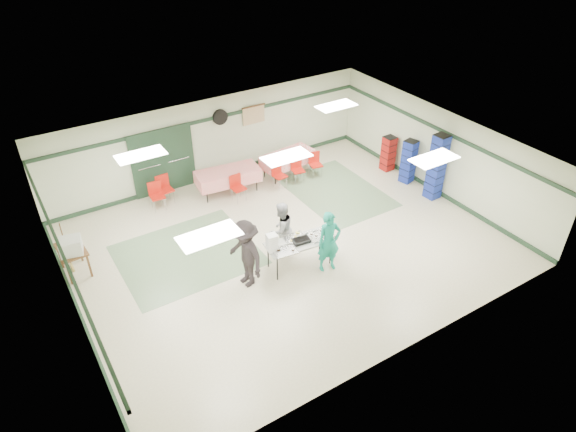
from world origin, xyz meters
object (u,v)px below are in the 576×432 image
chair_loose_b (156,193)px  office_printer (71,246)px  chair_a (297,167)px  crate_stack_red (388,153)px  chair_d (237,185)px  printer_table (72,252)px  crate_stack_blue_a (409,161)px  dining_table_b (228,176)px  broom (65,245)px  chair_c (315,162)px  crate_stack_blue_b (437,167)px  chair_loose_a (164,186)px  dining_table_a (287,158)px  volunteer_teal (329,242)px  chair_b (278,173)px  serving_table (300,243)px  volunteer_grey (281,229)px  volunteer_dark (245,254)px

chair_loose_b → office_printer: size_ratio=1.69×
chair_a → crate_stack_red: bearing=-7.1°
chair_d → printer_table: bearing=-174.3°
crate_stack_blue_a → office_printer: (-10.30, 0.83, 0.22)m
dining_table_b → broom: (-5.14, -1.27, 0.18)m
chair_loose_b → chair_a: bearing=-7.6°
chair_c → chair_a: bearing=-168.0°
chair_loose_b → crate_stack_blue_b: crate_stack_blue_b is taller
chair_a → chair_c: (0.71, 0.00, 0.01)m
chair_loose_a → office_printer: 3.84m
dining_table_a → dining_table_b: same height
chair_d → crate_stack_blue_a: size_ratio=0.58×
chair_loose_a → chair_a: bearing=-18.5°
chair_loose_b → broom: 3.29m
volunteer_teal → chair_b: volunteer_teal is taller
chair_loose_a → printer_table: bearing=-151.8°
crate_stack_blue_a → crate_stack_blue_b: bearing=-90.0°
office_printer → broom: 0.47m
chair_loose_b → crate_stack_blue_b: bearing=-24.6°
volunteer_teal → crate_stack_red: volunteer_teal is taller
chair_c → chair_d: 2.90m
chair_b → office_printer: bearing=-177.4°
office_printer → serving_table: bearing=-15.0°
chair_b → chair_loose_a: bearing=155.7°
dining_table_b → chair_a: 2.29m
volunteer_grey → chair_loose_a: bearing=-79.2°
volunteer_dark → chair_b: (3.10, 3.60, -0.41)m
dining_table_a → crate_stack_blue_b: size_ratio=0.89×
chair_a → crate_stack_blue_a: (3.02, -1.94, 0.24)m
serving_table → volunteer_teal: size_ratio=1.08×
chair_loose_a → chair_loose_b: chair_loose_a is taller
volunteer_teal → chair_loose_b: size_ratio=1.92×
chair_loose_a → crate_stack_blue_a: bearing=-26.8°
chair_c → crate_stack_blue_a: size_ratio=0.57×
crate_stack_red → broom: size_ratio=0.84×
crate_stack_red → crate_stack_blue_b: bearing=-90.0°
crate_stack_blue_b → crate_stack_blue_a: bearing=90.0°
chair_loose_a → chair_loose_b: (-0.33, -0.20, -0.02)m
volunteer_grey → broom: size_ratio=1.08×
dining_table_a → chair_loose_a: 4.15m
volunteer_grey → crate_stack_blue_a: volunteer_grey is taller
crate_stack_blue_a → crate_stack_blue_b: 1.21m
dining_table_a → office_printer: office_printer is taller
dining_table_a → broom: size_ratio=1.30×
volunteer_teal → dining_table_b: 4.79m
volunteer_teal → volunteer_grey: volunteer_teal is taller
chair_a → chair_b: size_ratio=0.98×
chair_loose_a → volunteer_grey: bearing=-71.8°
chair_loose_b → chair_loose_a: bearing=34.9°
dining_table_b → chair_loose_b: chair_loose_b is taller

